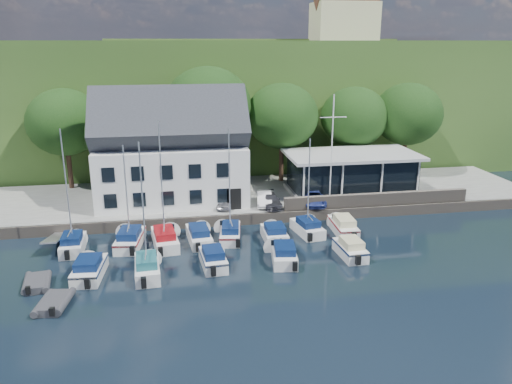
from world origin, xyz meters
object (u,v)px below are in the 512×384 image
at_px(boat_r1_0, 68,196).
at_px(boat_r1_1, 126,191).
at_px(boat_r1_4, 230,190).
at_px(boat_r2_0, 89,267).
at_px(harbor_building, 172,156).
at_px(boat_r1_3, 199,234).
at_px(boat_r2_2, 213,257).
at_px(boat_r2_1, 143,212).
at_px(boat_r1_7, 343,224).
at_px(boat_r1_2, 162,192).
at_px(boat_r2_3, 284,252).
at_px(car_dgrey, 271,200).
at_px(dinghy_1, 54,301).
at_px(boat_r1_5, 274,232).
at_px(boat_r1_6, 309,185).
at_px(car_silver, 226,202).
at_px(dinghy_0, 37,282).
at_px(car_blue, 314,197).
at_px(boat_r2_4, 350,247).
at_px(flagpole, 332,151).
at_px(car_white, 264,198).
at_px(club_pavilion, 351,173).

height_order(boat_r1_0, boat_r1_1, boat_r1_1).
height_order(boat_r1_4, boat_r2_0, boat_r1_4).
bearing_deg(harbor_building, boat_r1_3, -77.64).
height_order(boat_r1_0, boat_r1_3, boat_r1_0).
distance_m(boat_r2_0, boat_r2_2, 8.74).
bearing_deg(boat_r1_1, boat_r2_1, -66.70).
bearing_deg(boat_r1_3, boat_r1_7, -5.01).
bearing_deg(boat_r2_1, boat_r1_7, 15.40).
relative_size(boat_r1_2, boat_r2_3, 1.56).
relative_size(car_dgrey, dinghy_1, 1.26).
bearing_deg(boat_r1_3, boat_r1_4, -1.76).
xyz_separation_m(boat_r1_5, boat_r1_6, (3.07, 0.81, 3.70)).
height_order(harbor_building, boat_r2_3, harbor_building).
distance_m(boat_r1_5, boat_r2_0, 14.93).
bearing_deg(boat_r1_4, boat_r2_0, -144.84).
xyz_separation_m(boat_r1_7, boat_r2_3, (-6.37, -4.85, -0.04)).
height_order(boat_r1_4, dinghy_1, boat_r1_4).
bearing_deg(boat_r2_2, boat_r2_1, -175.74).
bearing_deg(car_silver, dinghy_0, -120.94).
bearing_deg(boat_r2_2, car_blue, 39.15).
bearing_deg(boat_r2_4, harbor_building, 130.98).
xyz_separation_m(flagpole, boat_r1_4, (-10.13, -4.74, -1.90)).
height_order(car_white, boat_r2_2, car_white).
xyz_separation_m(boat_r2_0, dinghy_0, (-3.31, -0.91, -0.40)).
xyz_separation_m(harbor_building, boat_r1_7, (14.39, -8.81, -4.61)).
distance_m(harbor_building, boat_r2_0, 15.91).
relative_size(club_pavilion, boat_r1_6, 1.51).
xyz_separation_m(boat_r2_4, dinghy_0, (-22.62, -1.14, -0.40)).
bearing_deg(club_pavilion, car_blue, -146.70).
bearing_deg(club_pavilion, boat_r1_3, -152.61).
height_order(car_white, car_dgrey, car_white).
bearing_deg(boat_r2_0, boat_r1_7, 18.89).
distance_m(car_white, boat_r2_4, 11.66).
bearing_deg(club_pavilion, boat_r2_4, -109.75).
bearing_deg(car_dgrey, boat_r2_3, -96.55).
bearing_deg(car_white, boat_r1_3, -129.94).
distance_m(car_silver, boat_r1_5, 7.04).
bearing_deg(car_white, club_pavilion, 24.52).
bearing_deg(boat_r1_0, dinghy_1, -89.45).
bearing_deg(car_dgrey, boat_r1_7, -44.43).
bearing_deg(car_blue, boat_r1_1, -154.26).
bearing_deg(car_blue, flagpole, -1.54).
relative_size(boat_r2_0, boat_r2_4, 1.12).
bearing_deg(dinghy_0, boat_r1_1, 38.28).
height_order(car_dgrey, boat_r1_4, boat_r1_4).
bearing_deg(boat_r2_4, boat_r1_6, 108.52).
relative_size(boat_r1_7, boat_r2_4, 1.22).
distance_m(flagpole, dinghy_0, 27.07).
bearing_deg(boat_r1_6, dinghy_0, -172.78).
bearing_deg(club_pavilion, car_dgrey, -160.44).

